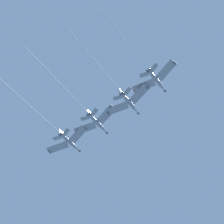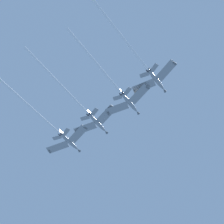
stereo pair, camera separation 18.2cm
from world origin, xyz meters
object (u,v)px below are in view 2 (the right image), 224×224
object	(u,v)px
jet_centre	(118,89)
jet_inner_right	(143,63)
jet_inner_left	(84,109)
jet_far_left	(53,127)

from	to	relation	value
jet_centre	jet_inner_right	xyz separation A→B (m)	(10.20, -9.00, 0.83)
jet_inner_left	jet_inner_right	distance (m)	29.06
jet_inner_right	jet_inner_left	bearing A→B (deg)	145.86
jet_far_left	jet_centre	bearing A→B (deg)	-26.77
jet_centre	jet_far_left	bearing A→B (deg)	153.23
jet_far_left	jet_centre	world-z (taller)	jet_far_left
jet_inner_left	jet_centre	bearing A→B (deg)	-27.82
jet_inner_left	jet_inner_right	size ratio (longest dim) A/B	1.03
jet_far_left	jet_centre	xyz separation A→B (m)	(26.91, -13.57, 0.62)
jet_inner_left	jet_inner_right	bearing A→B (deg)	-34.14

